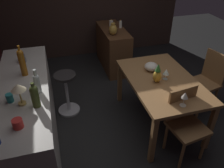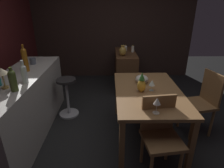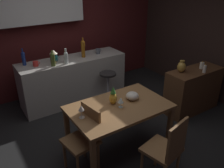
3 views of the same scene
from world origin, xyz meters
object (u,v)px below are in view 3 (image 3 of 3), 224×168
(pineapple_centerpiece, at_px, (113,96))
(fruit_bowl, at_px, (132,96))
(wine_bottle_cobalt, at_px, (23,58))
(cup_teal, at_px, (56,58))
(wine_bottle_amber, at_px, (83,48))
(vase_brass, at_px, (182,67))
(wine_glass_right, at_px, (81,108))
(wine_bottle_olive, at_px, (53,59))
(cup_slate, at_px, (98,51))
(pillar_candle_tall, at_px, (202,65))
(cup_red, at_px, (36,64))
(chair_by_doorway, at_px, (167,149))
(counter_lamp, at_px, (53,53))
(chair_near_window, at_px, (85,136))
(wine_glass_left, at_px, (121,100))
(sideboard_cabinet, at_px, (193,90))
(bar_stool, at_px, (108,87))
(dining_table, at_px, (119,111))
(wine_bottle_clear, at_px, (66,57))
(pillar_candle_short, at_px, (205,69))

(pineapple_centerpiece, relative_size, fruit_bowl, 1.42)
(wine_bottle_cobalt, bearing_deg, cup_teal, -6.06)
(wine_bottle_cobalt, distance_m, wine_bottle_amber, 1.11)
(fruit_bowl, distance_m, wine_bottle_cobalt, 2.13)
(vase_brass, bearing_deg, wine_glass_right, -173.90)
(wine_bottle_olive, relative_size, cup_slate, 2.17)
(pineapple_centerpiece, bearing_deg, wine_bottle_cobalt, 111.84)
(pillar_candle_tall, bearing_deg, wine_bottle_olive, 148.18)
(cup_teal, height_order, cup_red, cup_teal)
(chair_by_doorway, xyz_separation_m, counter_lamp, (-0.38, 2.54, 0.58))
(chair_near_window, bearing_deg, chair_by_doorway, -48.58)
(pillar_candle_tall, bearing_deg, wine_glass_left, -174.25)
(wine_bottle_cobalt, bearing_deg, cup_red, -46.35)
(cup_red, relative_size, pillar_candle_tall, 0.91)
(sideboard_cabinet, xyz_separation_m, counter_lamp, (-2.07, 1.56, 0.68))
(wine_bottle_amber, relative_size, counter_lamp, 1.58)
(bar_stool, distance_m, fruit_bowl, 1.31)
(chair_near_window, relative_size, wine_bottle_cobalt, 2.87)
(fruit_bowl, xyz_separation_m, pillar_candle_tall, (1.69, 0.11, 0.08))
(wine_bottle_olive, bearing_deg, fruit_bowl, -68.60)
(bar_stool, relative_size, fruit_bowl, 3.59)
(fruit_bowl, bearing_deg, wine_glass_left, -162.02)
(wine_glass_right, height_order, cup_slate, cup_slate)
(wine_glass_left, distance_m, vase_brass, 1.54)
(cup_red, bearing_deg, wine_bottle_amber, -1.53)
(dining_table, xyz_separation_m, chair_by_doorway, (0.11, -0.82, -0.14))
(bar_stool, relative_size, wine_glass_right, 3.76)
(chair_near_window, xyz_separation_m, pillar_candle_tall, (2.52, 0.20, 0.39))
(wine_bottle_clear, height_order, counter_lamp, wine_bottle_clear)
(chair_near_window, relative_size, pineapple_centerpiece, 3.40)
(chair_near_window, bearing_deg, counter_lamp, 79.98)
(wine_glass_left, relative_size, vase_brass, 0.69)
(wine_bottle_amber, bearing_deg, chair_near_window, -117.44)
(cup_slate, distance_m, cup_red, 1.29)
(bar_stool, distance_m, wine_bottle_olive, 1.20)
(wine_bottle_cobalt, xyz_separation_m, cup_red, (0.15, -0.16, -0.09))
(cup_teal, bearing_deg, wine_bottle_olive, -120.30)
(wine_glass_right, relative_size, pillar_candle_short, 1.11)
(chair_near_window, xyz_separation_m, wine_glass_right, (0.01, 0.07, 0.38))
(wine_bottle_olive, xyz_separation_m, pillar_candle_tall, (2.29, -1.42, -0.16))
(chair_by_doorway, relative_size, wine_bottle_clear, 3.30)
(wine_bottle_clear, relative_size, wine_bottle_olive, 1.02)
(wine_bottle_amber, height_order, pillar_candle_tall, wine_bottle_amber)
(pineapple_centerpiece, distance_m, pillar_candle_tall, 1.99)
(wine_glass_left, distance_m, cup_red, 1.88)
(pineapple_centerpiece, bearing_deg, wine_bottle_clear, 92.31)
(cup_teal, bearing_deg, pillar_candle_tall, -38.28)
(sideboard_cabinet, distance_m, wine_bottle_amber, 2.24)
(sideboard_cabinet, bearing_deg, pineapple_centerpiece, -178.16)
(wine_glass_left, xyz_separation_m, cup_teal, (-0.18, 1.88, 0.10))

